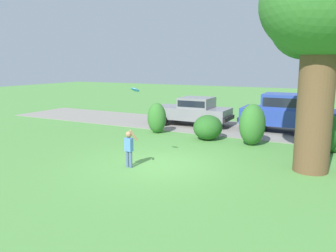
{
  "coord_description": "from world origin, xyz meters",
  "views": [
    {
      "loc": [
        5.49,
        -9.78,
        3.39
      ],
      "look_at": [
        -0.39,
        1.29,
        1.1
      ],
      "focal_mm": 36.77,
      "sensor_mm": 36.0,
      "label": 1
    }
  ],
  "objects_px": {
    "oak_tree_large": "(325,16)",
    "child_thrower": "(129,146)",
    "parked_suv": "(289,111)",
    "frisbee": "(135,90)",
    "parked_sedan": "(193,110)"
  },
  "relations": [
    {
      "from": "oak_tree_large",
      "to": "parked_sedan",
      "type": "bearing_deg",
      "value": 140.11
    },
    {
      "from": "parked_suv",
      "to": "frisbee",
      "type": "distance_m",
      "value": 9.04
    },
    {
      "from": "oak_tree_large",
      "to": "frisbee",
      "type": "distance_m",
      "value": 6.2
    },
    {
      "from": "oak_tree_large",
      "to": "child_thrower",
      "type": "xyz_separation_m",
      "value": [
        -5.41,
        -2.53,
        -4.05
      ]
    },
    {
      "from": "parked_sedan",
      "to": "parked_suv",
      "type": "height_order",
      "value": "parked_suv"
    },
    {
      "from": "child_thrower",
      "to": "parked_sedan",
      "type": "bearing_deg",
      "value": 99.24
    },
    {
      "from": "oak_tree_large",
      "to": "parked_sedan",
      "type": "relative_size",
      "value": 1.51
    },
    {
      "from": "parked_suv",
      "to": "frisbee",
      "type": "relative_size",
      "value": 16.1
    },
    {
      "from": "oak_tree_large",
      "to": "frisbee",
      "type": "xyz_separation_m",
      "value": [
        -5.35,
        -2.19,
        -2.23
      ]
    },
    {
      "from": "parked_sedan",
      "to": "frisbee",
      "type": "bearing_deg",
      "value": -79.92
    },
    {
      "from": "parked_suv",
      "to": "child_thrower",
      "type": "relative_size",
      "value": 3.68
    },
    {
      "from": "parked_suv",
      "to": "oak_tree_large",
      "type": "bearing_deg",
      "value": -73.79
    },
    {
      "from": "oak_tree_large",
      "to": "frisbee",
      "type": "relative_size",
      "value": 22.76
    },
    {
      "from": "child_thrower",
      "to": "frisbee",
      "type": "bearing_deg",
      "value": 79.44
    },
    {
      "from": "frisbee",
      "to": "oak_tree_large",
      "type": "bearing_deg",
      "value": 22.29
    }
  ]
}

